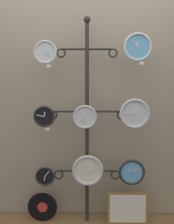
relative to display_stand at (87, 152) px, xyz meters
name	(u,v)px	position (x,y,z in m)	size (l,w,h in m)	color
shop_wall	(87,87)	(0.00, 0.16, 0.63)	(4.40, 0.04, 2.80)	gray
display_stand	(87,152)	(0.00, 0.00, 0.00)	(0.75, 0.32, 2.06)	#282623
clock_top_left	(45,52)	(-0.38, -0.10, 0.95)	(0.21, 0.04, 0.21)	silver
clock_top_right	(138,47)	(0.46, -0.11, 1.00)	(0.26, 0.04, 0.26)	#60A8DB
clock_middle_left	(44,117)	(-0.40, -0.11, 0.36)	(0.20, 0.04, 0.20)	black
clock_middle_center	(85,117)	(-0.02, -0.10, 0.36)	(0.22, 0.04, 0.22)	silver
clock_middle_right	(135,114)	(0.44, -0.10, 0.39)	(0.28, 0.04, 0.28)	silver
clock_bottom_left	(45,176)	(-0.41, -0.08, -0.22)	(0.19, 0.04, 0.19)	black
clock_bottom_center	(88,170)	(0.01, -0.12, -0.15)	(0.30, 0.04, 0.30)	silver
clock_bottom_right	(132,172)	(0.43, -0.10, -0.17)	(0.25, 0.04, 0.25)	#60A8DB
vinyl_record	(42,207)	(-0.45, -0.03, -0.56)	(0.30, 0.01, 0.30)	black
picture_frame	(128,208)	(0.40, -0.08, -0.54)	(0.39, 0.02, 0.32)	olive
price_tag_upper	(49,66)	(-0.35, -0.10, 0.83)	(0.04, 0.00, 0.03)	white
price_tag_mid	(141,63)	(0.49, -0.11, 0.85)	(0.04, 0.00, 0.03)	white
price_tag_lower	(47,129)	(-0.37, -0.11, 0.25)	(0.04, 0.00, 0.03)	white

